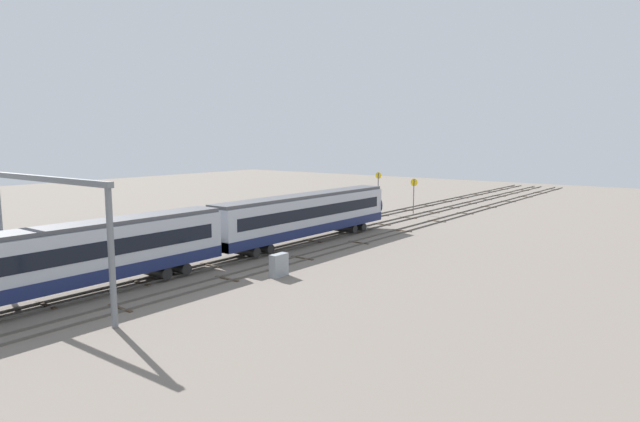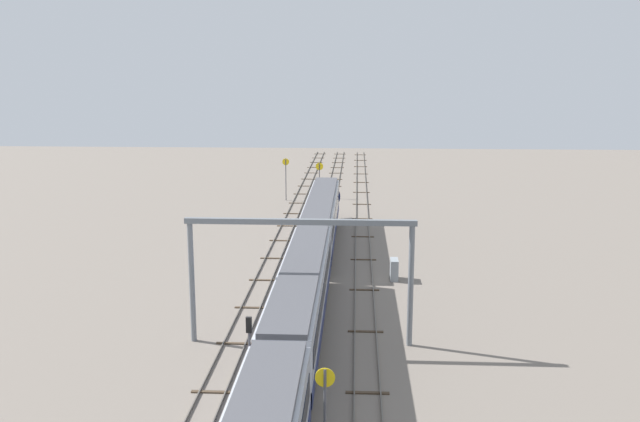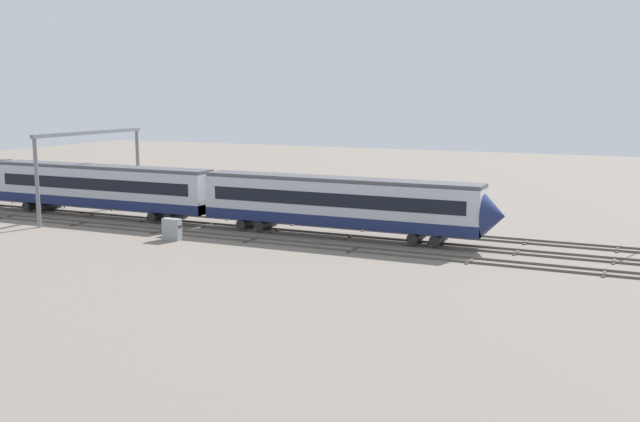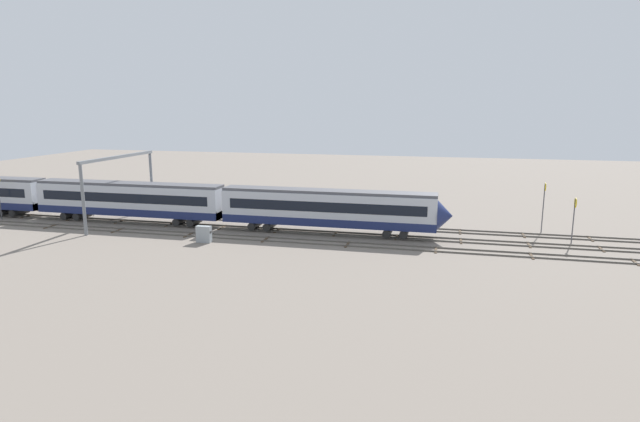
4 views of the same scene
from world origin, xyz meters
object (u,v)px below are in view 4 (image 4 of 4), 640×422
at_px(overhead_gantry, 120,174).
at_px(signal_light_trackside_approach, 3,192).
at_px(relay_cabinet, 204,234).
at_px(train, 47,197).
at_px(signal_light_trackside_departure, 92,196).
at_px(speed_sign_mid_trackside, 544,201).
at_px(speed_sign_near_foreground, 574,213).

distance_m(overhead_gantry, signal_light_trackside_approach, 20.09).
distance_m(signal_light_trackside_approach, relay_cabinet, 34.99).
bearing_deg(train, signal_light_trackside_departure, 26.48).
distance_m(signal_light_trackside_departure, relay_cabinet, 22.10).
height_order(speed_sign_mid_trackside, signal_light_trackside_departure, speed_sign_mid_trackside).
height_order(signal_light_trackside_approach, relay_cabinet, signal_light_trackside_approach).
xyz_separation_m(speed_sign_mid_trackside, relay_cabinet, (-35.29, -12.78, -2.79)).
xyz_separation_m(overhead_gantry, signal_light_trackside_departure, (-5.97, 2.37, -3.38)).
bearing_deg(signal_light_trackside_departure, relay_cabinet, -24.46).
relative_size(train, relay_cabinet, 56.91).
relative_size(signal_light_trackside_approach, signal_light_trackside_departure, 1.00).
xyz_separation_m(train, relay_cabinet, (24.81, -6.76, -1.78)).
height_order(overhead_gantry, relay_cabinet, overhead_gantry).
bearing_deg(overhead_gantry, signal_light_trackside_approach, 173.33).
distance_m(train, speed_sign_mid_trackside, 60.40).
bearing_deg(signal_light_trackside_departure, overhead_gantry, -21.69).
height_order(overhead_gantry, signal_light_trackside_departure, overhead_gantry).
height_order(speed_sign_near_foreground, signal_light_trackside_approach, speed_sign_near_foreground).
bearing_deg(overhead_gantry, signal_light_trackside_departure, 158.31).
bearing_deg(train, signal_light_trackside_approach, 165.63).
relative_size(overhead_gantry, signal_light_trackside_departure, 3.70).
relative_size(speed_sign_near_foreground, signal_light_trackside_approach, 1.24).
distance_m(speed_sign_near_foreground, signal_light_trackside_departure, 57.61).
xyz_separation_m(train, speed_sign_near_foreground, (62.35, 1.60, 0.61)).
bearing_deg(signal_light_trackside_departure, train, -153.52).
relative_size(overhead_gantry, speed_sign_mid_trackside, 2.55).
distance_m(overhead_gantry, speed_sign_near_foreground, 51.73).
xyz_separation_m(signal_light_trackside_approach, relay_cabinet, (33.76, -9.05, -1.73)).
bearing_deg(speed_sign_near_foreground, signal_light_trackside_departure, 179.24).
relative_size(speed_sign_mid_trackside, signal_light_trackside_approach, 1.45).
distance_m(speed_sign_near_foreground, signal_light_trackside_approach, 71.30).
height_order(overhead_gantry, speed_sign_near_foreground, overhead_gantry).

